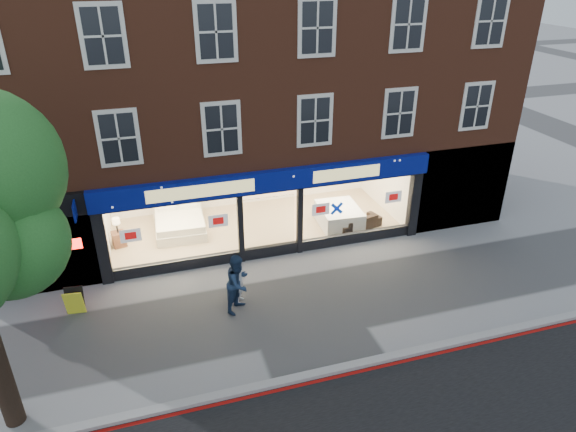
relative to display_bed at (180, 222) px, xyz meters
name	(u,v)px	position (x,y,z in m)	size (l,w,h in m)	color
ground	(298,306)	(2.87, -5.71, -0.46)	(120.00, 120.00, 0.00)	gray
kerb_line	(336,377)	(2.87, -8.81, -0.45)	(60.00, 0.10, 0.01)	#8C0A07
kerb_stone	(333,370)	(2.87, -8.61, -0.40)	(60.00, 0.25, 0.12)	gray
showroom_floor	(256,227)	(2.87, -0.46, -0.41)	(11.00, 4.50, 0.10)	tan
building	(239,43)	(2.85, 1.23, 6.21)	(19.00, 8.26, 10.30)	brown
display_bed	(180,222)	(0.00, 0.00, 0.00)	(1.95, 2.33, 1.28)	white
bedside_table	(119,239)	(-2.23, -0.52, -0.08)	(0.45, 0.45, 0.55)	brown
mattress_stack	(339,216)	(5.97, -1.33, 0.02)	(1.62, 1.99, 0.75)	silver
sofa	(358,222)	(6.57, -1.81, -0.09)	(1.84, 0.72, 0.54)	black
a_board	(74,301)	(-3.53, -4.11, -0.04)	(0.54, 0.35, 0.83)	yellow
pedestrian_grey	(239,280)	(1.23, -4.98, 0.34)	(0.58, 0.38, 1.59)	#ABAEB3
pedestrian_blue	(238,283)	(1.15, -5.32, 0.47)	(0.90, 0.70, 1.84)	#182945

